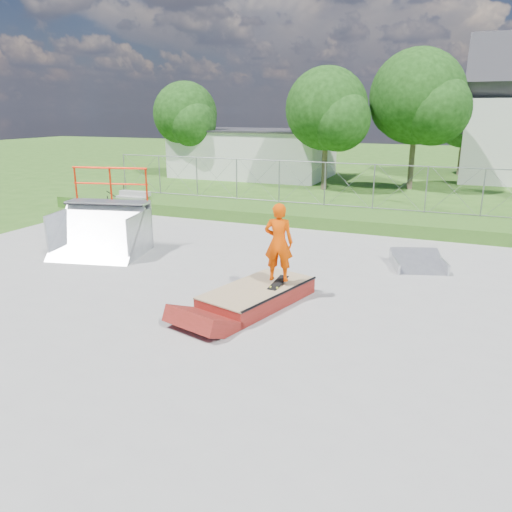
{
  "coord_description": "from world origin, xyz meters",
  "views": [
    {
      "loc": [
        5.2,
        -9.63,
        4.33
      ],
      "look_at": [
        1.01,
        0.57,
        1.1
      ],
      "focal_mm": 35.0,
      "sensor_mm": 36.0,
      "label": 1
    }
  ],
  "objects_px": {
    "grind_box": "(258,295)",
    "skater": "(279,245)",
    "flat_bank_ramp": "(418,262)",
    "quarter_pipe": "(97,214)"
  },
  "relations": [
    {
      "from": "flat_bank_ramp",
      "to": "quarter_pipe",
      "type": "bearing_deg",
      "value": 176.1
    },
    {
      "from": "grind_box",
      "to": "skater",
      "type": "relative_size",
      "value": 1.71
    },
    {
      "from": "flat_bank_ramp",
      "to": "skater",
      "type": "height_order",
      "value": "skater"
    },
    {
      "from": "flat_bank_ramp",
      "to": "grind_box",
      "type": "bearing_deg",
      "value": -145.42
    },
    {
      "from": "skater",
      "to": "flat_bank_ramp",
      "type": "bearing_deg",
      "value": -134.7
    },
    {
      "from": "grind_box",
      "to": "skater",
      "type": "bearing_deg",
      "value": 54.54
    },
    {
      "from": "quarter_pipe",
      "to": "flat_bank_ramp",
      "type": "height_order",
      "value": "quarter_pipe"
    },
    {
      "from": "skater",
      "to": "grind_box",
      "type": "bearing_deg",
      "value": 29.93
    },
    {
      "from": "grind_box",
      "to": "quarter_pipe",
      "type": "height_order",
      "value": "quarter_pipe"
    },
    {
      "from": "flat_bank_ramp",
      "to": "skater",
      "type": "distance_m",
      "value": 4.92
    }
  ]
}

